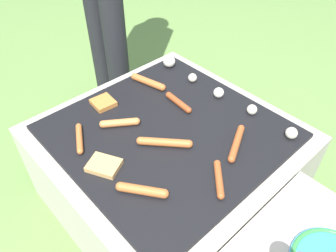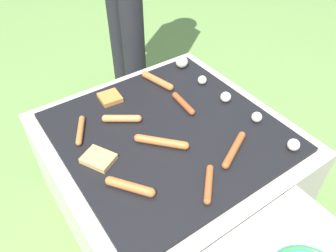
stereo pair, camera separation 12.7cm
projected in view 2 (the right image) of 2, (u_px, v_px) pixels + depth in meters
name	position (u px, v px, depth m)	size (l,w,h in m)	color
ground_plane	(168.00, 197.00, 1.58)	(14.00, 14.00, 0.00)	#608442
grill	(168.00, 167.00, 1.43)	(0.91, 0.91, 0.44)	#B2AA9E
sausage_mid_right	(122.00, 119.00, 1.31)	(0.11, 0.14, 0.03)	#C6753D
sausage_back_left	(130.00, 187.00, 1.06)	(0.15, 0.12, 0.03)	#B7602D
sausage_back_center	(161.00, 142.00, 1.21)	(0.16, 0.15, 0.03)	#B7602D
sausage_back_right	(183.00, 103.00, 1.38)	(0.16, 0.04, 0.03)	#93421E
sausage_mid_left	(209.00, 184.00, 1.07)	(0.12, 0.12, 0.02)	#A34C23
sausage_front_center	(234.00, 149.00, 1.18)	(0.10, 0.18, 0.03)	#A34C23
sausage_front_right	(157.00, 81.00, 1.50)	(0.19, 0.07, 0.03)	#B7602D
sausage_front_left	(80.00, 130.00, 1.26)	(0.14, 0.09, 0.02)	#B7602D
bread_slice_left	(99.00, 159.00, 1.16)	(0.14, 0.13, 0.02)	tan
bread_slice_center	(110.00, 98.00, 1.42)	(0.10, 0.09, 0.02)	#B27033
mushroom_row	(217.00, 89.00, 1.44)	(0.74, 0.06, 0.06)	silver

